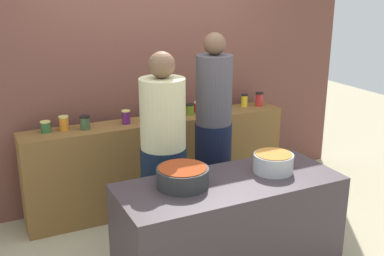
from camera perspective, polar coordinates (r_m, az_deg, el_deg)
name	(u,v)px	position (r m, az deg, el deg)	size (l,w,h in m)	color
ground	(210,256)	(4.14, 2.19, -15.36)	(12.00, 12.00, 0.00)	tan
storefront_wall	(145,57)	(4.86, -5.73, 8.60)	(4.80, 0.12, 3.00)	brown
display_shelf	(160,163)	(4.82, -3.90, -4.24)	(2.70, 0.36, 0.93)	brown
prep_table	(229,230)	(3.70, 4.49, -12.27)	(1.70, 0.70, 0.82)	#393034
preserve_jar_0	(46,127)	(4.44, -17.39, 0.15)	(0.09, 0.09, 0.11)	#306032
preserve_jar_1	(64,123)	(4.45, -15.34, 0.57)	(0.09, 0.09, 0.14)	orange
preserve_jar_2	(85,122)	(4.43, -12.90, 0.66)	(0.09, 0.09, 0.13)	#3A5434
preserve_jar_3	(126,117)	(4.54, -8.04, 1.34)	(0.08, 0.08, 0.13)	#591D5E
preserve_jar_4	(152,115)	(4.57, -4.93, 1.64)	(0.07, 0.07, 0.15)	olive
preserve_jar_5	(171,111)	(4.70, -2.62, 2.05)	(0.09, 0.09, 0.13)	gold
preserve_jar_6	(190,109)	(4.80, -0.24, 2.30)	(0.09, 0.09, 0.11)	olive
preserve_jar_7	(198,107)	(4.90, 0.75, 2.58)	(0.09, 0.09, 0.11)	#BD2F0D
preserve_jar_8	(223,103)	(5.03, 3.79, 3.10)	(0.07, 0.07, 0.14)	#452D53
preserve_jar_9	(244,100)	(5.16, 6.39, 3.38)	(0.07, 0.07, 0.13)	yellow
preserve_jar_10	(259,99)	(5.20, 8.21, 3.50)	(0.09, 0.09, 0.15)	red
cooking_pot_left	(183,177)	(3.40, -1.15, -5.96)	(0.38, 0.38, 0.14)	#2D2D2D
cooking_pot_center	(273,163)	(3.70, 9.87, -4.19)	(0.31, 0.31, 0.15)	#B7B7BC
cook_with_tongs	(164,166)	(3.90, -3.47, -4.60)	(0.38, 0.38, 1.73)	#131E31
cook_in_cap	(213,141)	(4.30, 2.60, -1.65)	(0.34, 0.34, 1.82)	black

